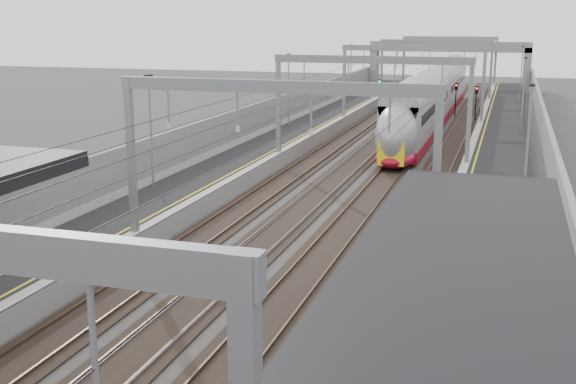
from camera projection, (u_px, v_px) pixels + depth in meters
The scene contains 11 objects.
platform_left at pixel (269, 151), 52.91m from camera, with size 4.00×120.00×1.00m, color black.
platform_right at pixel (495, 163), 48.31m from camera, with size 4.00×120.00×1.00m, color black.
tracks at pixel (377, 163), 50.71m from camera, with size 11.40×140.00×0.20m.
overhead_line at pixel (395, 69), 55.44m from camera, with size 13.00×140.00×6.60m.
overbridge at pixel (449, 53), 100.58m from camera, with size 22.00×2.20×6.90m.
wall_left at pixel (228, 134), 53.57m from camera, with size 0.30×120.00×3.20m, color slate.
wall_right at pixel (547, 149), 47.13m from camera, with size 0.30×120.00×3.20m, color slate.
train at pixel (432, 103), 68.70m from camera, with size 2.80×51.07×4.43m.
signal_green at pixel (380, 89), 79.30m from camera, with size 0.32×0.32×3.48m.
signal_red_near at pixel (456, 93), 74.93m from camera, with size 0.32×0.32×3.48m.
signal_red_far at pixel (476, 97), 71.45m from camera, with size 0.32×0.32×3.48m.
Camera 1 is at (8.75, -4.42, 9.85)m, focal length 45.00 mm.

